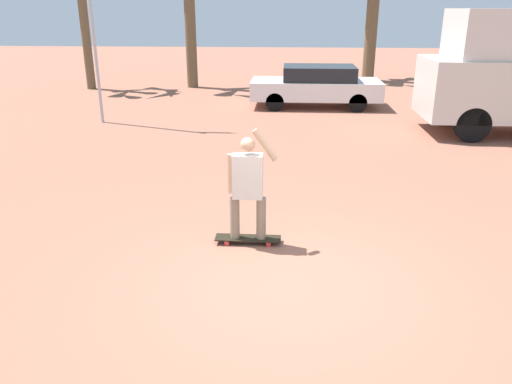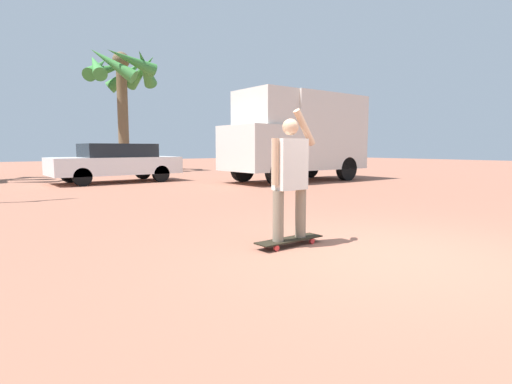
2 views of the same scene
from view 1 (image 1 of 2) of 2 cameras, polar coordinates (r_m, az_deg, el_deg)
name	(u,v)px [view 1 (image 1 of 2)]	position (r m, az deg, el deg)	size (l,w,h in m)	color
ground_plane	(290,285)	(6.41, 3.96, -10.55)	(80.00, 80.00, 0.00)	#935B47
skateboard	(248,238)	(7.42, -0.91, -5.33)	(0.97, 0.25, 0.09)	black
person_skateboarder	(248,183)	(7.08, -0.96, 1.07)	(0.72, 0.22, 1.65)	gray
parked_car_white	(316,85)	(17.86, 6.91, 12.02)	(4.46, 1.94, 1.40)	black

